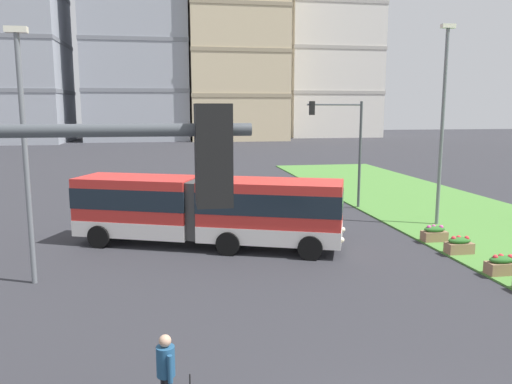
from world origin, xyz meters
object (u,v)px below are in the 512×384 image
at_px(pedestrian_crossing, 166,371).
at_px(flower_planter_4, 459,245).
at_px(apartment_tower_westcentre, 136,23).
at_px(streetlight_left, 25,147).
at_px(flower_planter_5, 434,233).
at_px(articulated_bus, 207,209).
at_px(apartment_tower_centre, 235,35).
at_px(streetlight_median, 443,119).
at_px(traffic_light_far_right, 344,137).
at_px(flower_planter_3, 502,265).
at_px(apartment_tower_eastcentre, 327,33).

distance_m(pedestrian_crossing, flower_planter_4, 15.21).
xyz_separation_m(pedestrian_crossing, apartment_tower_westcentre, (-5.00, 94.29, 21.22)).
bearing_deg(apartment_tower_westcentre, streetlight_left, -89.70).
relative_size(flower_planter_5, apartment_tower_westcentre, 0.02).
xyz_separation_m(articulated_bus, apartment_tower_westcentre, (-6.82, 81.71, 20.57)).
bearing_deg(pedestrian_crossing, apartment_tower_centre, 81.48).
bearing_deg(apartment_tower_centre, streetlight_median, -89.99).
bearing_deg(apartment_tower_westcentre, pedestrian_crossing, -86.96).
xyz_separation_m(flower_planter_4, apartment_tower_centre, (1.88, 83.24, 19.68)).
height_order(streetlight_median, apartment_tower_westcentre, apartment_tower_westcentre).
relative_size(flower_planter_4, traffic_light_far_right, 0.17).
relative_size(articulated_bus, traffic_light_far_right, 1.84).
height_order(flower_planter_3, apartment_tower_westcentre, apartment_tower_westcentre).
relative_size(flower_planter_3, apartment_tower_centre, 0.03).
xyz_separation_m(traffic_light_far_right, apartment_tower_centre, (3.32, 72.92, 15.74)).
distance_m(articulated_bus, apartment_tower_westcentre, 84.54).
bearing_deg(articulated_bus, flower_planter_5, -6.83).
height_order(streetlight_left, apartment_tower_westcentre, apartment_tower_westcentre).
height_order(streetlight_left, apartment_tower_centre, apartment_tower_centre).
height_order(pedestrian_crossing, apartment_tower_eastcentre, apartment_tower_eastcentre).
relative_size(streetlight_left, apartment_tower_centre, 0.22).
relative_size(flower_planter_3, flower_planter_4, 1.00).
height_order(flower_planter_4, traffic_light_far_right, traffic_light_far_right).
distance_m(flower_planter_3, apartment_tower_westcentre, 91.94).
xyz_separation_m(pedestrian_crossing, flower_planter_5, (12.00, 11.36, -0.58)).
height_order(pedestrian_crossing, flower_planter_4, pedestrian_crossing).
bearing_deg(apartment_tower_eastcentre, flower_planter_4, -104.23).
height_order(flower_planter_4, apartment_tower_centre, apartment_tower_centre).
bearing_deg(flower_planter_3, apartment_tower_centre, 88.75).
height_order(articulated_bus, traffic_light_far_right, traffic_light_far_right).
bearing_deg(apartment_tower_westcentre, apartment_tower_centre, -5.17).
bearing_deg(streetlight_left, flower_planter_5, 8.88).
distance_m(flower_planter_3, streetlight_median, 9.59).
xyz_separation_m(apartment_tower_centre, apartment_tower_eastcentre, (21.43, 8.69, 2.25)).
bearing_deg(pedestrian_crossing, traffic_light_far_right, 61.77).
distance_m(pedestrian_crossing, traffic_light_far_right, 22.57).
xyz_separation_m(articulated_bus, streetlight_left, (-6.36, -3.80, 3.11)).
bearing_deg(streetlight_left, traffic_light_far_right, 35.78).
bearing_deg(flower_planter_5, streetlight_median, 58.95).
xyz_separation_m(streetlight_left, apartment_tower_eastcentre, (39.86, 92.50, 17.60)).
bearing_deg(flower_planter_4, flower_planter_5, 90.00).
xyz_separation_m(streetlight_left, apartment_tower_centre, (18.43, 83.81, 15.35)).
bearing_deg(traffic_light_far_right, apartment_tower_centre, 87.39).
relative_size(flower_planter_5, streetlight_left, 0.13).
height_order(articulated_bus, apartment_tower_centre, apartment_tower_centre).
height_order(streetlight_median, apartment_tower_eastcentre, apartment_tower_eastcentre).
relative_size(pedestrian_crossing, flower_planter_5, 1.58).
bearing_deg(streetlight_left, streetlight_median, 17.29).
bearing_deg(streetlight_left, apartment_tower_westcentre, 90.30).
relative_size(flower_planter_3, flower_planter_5, 1.00).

